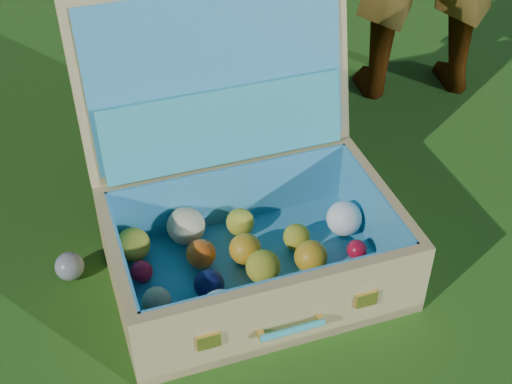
# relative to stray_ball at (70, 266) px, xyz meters

# --- Properties ---
(ground) EXTENTS (60.00, 60.00, 0.00)m
(ground) POSITION_rel_stray_ball_xyz_m (0.61, -0.05, -0.04)
(ground) COLOR #215114
(ground) RESTS_ON ground
(stray_ball) EXTENTS (0.07, 0.07, 0.07)m
(stray_ball) POSITION_rel_stray_ball_xyz_m (0.00, 0.00, 0.00)
(stray_ball) COLOR teal
(stray_ball) RESTS_ON ground
(suitcase) EXTENTS (0.83, 0.78, 0.63)m
(suitcase) POSITION_rel_stray_ball_xyz_m (0.41, 0.09, 0.14)
(suitcase) COLOR tan
(suitcase) RESTS_ON ground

